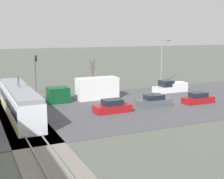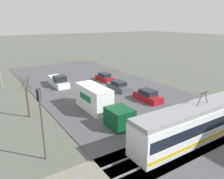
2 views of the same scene
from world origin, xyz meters
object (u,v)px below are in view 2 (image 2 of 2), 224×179
(box_truck, at_px, (99,102))
(sedan_car_1, at_px, (119,86))
(light_rail_tram, at_px, (200,121))
(pickup_truck, at_px, (59,82))
(traffic_light_pole, at_px, (41,116))
(sedan_car_0, at_px, (105,78))
(sedan_car_2, at_px, (148,96))
(street_tree, at_px, (27,98))

(box_truck, height_order, sedan_car_1, box_truck)
(box_truck, bearing_deg, light_rail_tram, 117.51)
(box_truck, height_order, pickup_truck, box_truck)
(traffic_light_pole, bearing_deg, light_rail_tram, 161.44)
(sedan_car_0, relative_size, traffic_light_pole, 0.73)
(sedan_car_0, xyz_separation_m, sedan_car_1, (1.07, 6.21, 0.01))
(light_rail_tram, height_order, pickup_truck, light_rail_tram)
(sedan_car_0, bearing_deg, sedan_car_2, 88.23)
(box_truck, relative_size, sedan_car_0, 2.33)
(pickup_truck, xyz_separation_m, sedan_car_2, (-7.97, 13.67, -0.07))
(box_truck, height_order, traffic_light_pole, traffic_light_pole)
(sedan_car_2, distance_m, street_tree, 15.64)
(box_truck, height_order, street_tree, street_tree)
(pickup_truck, height_order, sedan_car_2, pickup_truck)
(box_truck, xyz_separation_m, street_tree, (7.35, -3.52, 0.82))
(pickup_truck, distance_m, sedan_car_0, 8.46)
(light_rail_tram, relative_size, sedan_car_0, 3.59)
(traffic_light_pole, height_order, street_tree, traffic_light_pole)
(box_truck, distance_m, street_tree, 8.19)
(sedan_car_1, bearing_deg, street_tree, 10.80)
(sedan_car_1, relative_size, street_tree, 0.90)
(light_rail_tram, height_order, traffic_light_pole, traffic_light_pole)
(box_truck, relative_size, traffic_light_pole, 1.69)
(light_rail_tram, height_order, sedan_car_0, light_rail_tram)
(sedan_car_2, height_order, traffic_light_pole, traffic_light_pole)
(pickup_truck, relative_size, sedan_car_2, 1.25)
(pickup_truck, distance_m, sedan_car_2, 15.82)
(pickup_truck, bearing_deg, box_truck, 90.58)
(sedan_car_2, bearing_deg, street_tree, 167.38)
(sedan_car_2, bearing_deg, traffic_light_pole, -160.45)
(pickup_truck, xyz_separation_m, street_tree, (7.21, 10.27, 1.51))
(sedan_car_1, relative_size, traffic_light_pole, 0.77)
(sedan_car_1, height_order, street_tree, street_tree)
(light_rail_tram, height_order, street_tree, street_tree)
(sedan_car_1, bearing_deg, pickup_truck, -45.85)
(box_truck, bearing_deg, pickup_truck, -89.42)
(pickup_truck, height_order, street_tree, street_tree)
(street_tree, bearing_deg, traffic_light_pole, 84.88)
(traffic_light_pole, bearing_deg, box_truck, -145.76)
(box_truck, bearing_deg, sedan_car_0, -123.31)
(light_rail_tram, bearing_deg, box_truck, -62.49)
(sedan_car_2, height_order, street_tree, street_tree)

